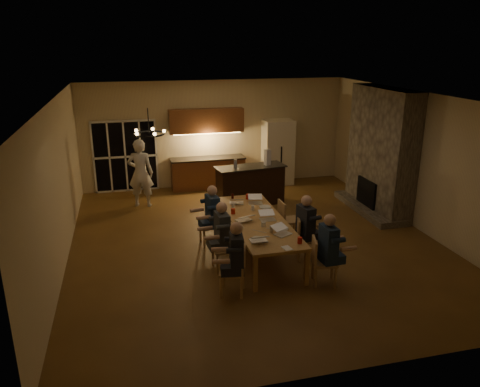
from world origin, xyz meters
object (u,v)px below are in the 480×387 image
at_px(chandelier, 149,134).
at_px(plate_near, 282,228).
at_px(refrigerator, 278,152).
at_px(laptop_e, 237,199).
at_px(person_right_near, 328,250).
at_px(laptop_d, 268,215).
at_px(laptop_b, 283,229).
at_px(chair_left_far, 210,225).
at_px(person_left_far, 213,216).
at_px(chair_right_far, 290,220).
at_px(mug_mid, 253,208).
at_px(dining_table, 257,236).
at_px(person_left_mid, 222,235).
at_px(chair_right_mid, 308,238).
at_px(bar_blender, 267,157).
at_px(can_silver, 271,229).
at_px(laptop_c, 244,215).
at_px(chair_left_mid, 224,248).
at_px(redcup_mid, 233,211).
at_px(mug_back, 233,205).
at_px(chair_left_near, 232,271).
at_px(bar_island, 250,185).
at_px(laptop_f, 255,199).
at_px(plate_left, 257,239).
at_px(person_left_near, 236,259).
at_px(bar_bottle, 235,164).
at_px(can_cola, 233,196).
at_px(mug_front, 263,224).
at_px(redcup_near, 300,240).
at_px(chair_right_near, 325,261).
at_px(plate_far, 265,207).
at_px(person_right_mid, 305,228).

relative_size(chandelier, plate_near, 2.05).
relative_size(refrigerator, laptop_e, 6.25).
distance_m(person_right_near, laptop_d, 1.68).
bearing_deg(laptop_b, person_right_near, -76.91).
bearing_deg(chair_left_far, person_left_far, 20.33).
xyz_separation_m(chair_right_far, mug_mid, (-0.87, 0.01, 0.36)).
relative_size(laptop_d, mug_mid, 3.20).
xyz_separation_m(dining_table, person_left_mid, (-0.87, -0.51, 0.31)).
distance_m(chair_right_mid, bar_blender, 3.64).
bearing_deg(laptop_b, chair_right_mid, 1.54).
distance_m(dining_table, can_silver, 0.85).
relative_size(laptop_c, mug_mid, 3.20).
bearing_deg(bar_blender, dining_table, -129.80).
xyz_separation_m(chair_left_mid, laptop_e, (0.65, 1.67, 0.42)).
relative_size(laptop_e, redcup_mid, 2.67).
bearing_deg(mug_back, can_silver, -75.51).
height_order(dining_table, chair_left_near, chair_left_near).
bearing_deg(bar_island, mug_back, -121.65).
xyz_separation_m(laptop_f, plate_left, (-0.51, -1.96, -0.10)).
bearing_deg(laptop_d, dining_table, 160.87).
bearing_deg(chair_left_far, person_right_near, 33.56).
relative_size(plate_near, bar_blender, 0.62).
distance_m(person_left_near, laptop_c, 1.71).
distance_m(laptop_e, plate_near, 1.78).
xyz_separation_m(bar_island, bar_bottle, (-0.44, -0.08, 0.66)).
bearing_deg(can_cola, laptop_b, -78.77).
bearing_deg(plate_left, laptop_f, 75.47).
bearing_deg(plate_left, mug_front, 63.43).
distance_m(redcup_near, can_silver, 0.71).
relative_size(laptop_f, plate_near, 1.18).
distance_m(dining_table, bar_blender, 3.35).
height_order(chair_right_far, person_left_far, person_left_far).
xyz_separation_m(bar_island, plate_left, (-0.93, -3.97, 0.22)).
bearing_deg(person_left_far, mug_mid, 82.86).
bearing_deg(chair_right_mid, person_left_far, 73.28).
bearing_deg(can_silver, bar_island, 81.17).
xyz_separation_m(chair_right_near, person_left_mid, (-1.70, 1.07, 0.24)).
distance_m(dining_table, chair_right_near, 1.79).
height_order(laptop_c, plate_near, laptop_c).
relative_size(mug_front, plate_far, 0.37).
bearing_deg(dining_table, laptop_c, 176.41).
xyz_separation_m(person_left_far, can_silver, (0.92, -1.30, 0.12)).
bearing_deg(can_cola, chair_right_mid, -60.08).
xyz_separation_m(person_right_mid, plate_far, (-0.49, 1.20, 0.07)).
height_order(chair_left_near, person_right_near, person_right_near).
distance_m(plate_near, plate_far, 1.28).
relative_size(person_left_far, plate_near, 5.10).
xyz_separation_m(chair_left_mid, plate_far, (1.21, 1.25, 0.31)).
distance_m(chair_left_near, laptop_f, 2.78).
bearing_deg(redcup_mid, mug_back, 75.87).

